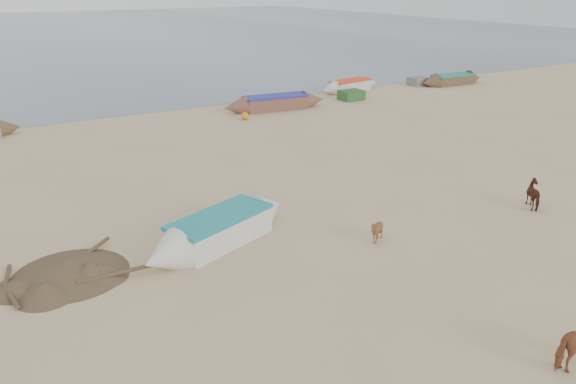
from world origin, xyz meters
name	(u,v)px	position (x,y,z in m)	size (l,w,h in m)	color
ground	(362,269)	(0.00, 0.00, 0.00)	(140.00, 140.00, 0.00)	tan
sea	(12,34)	(0.00, 82.00, 0.01)	(160.00, 160.00, 0.00)	slate
calf_front	(377,231)	(1.44, 1.15, 0.39)	(0.62, 0.70, 0.77)	brown
calf_right	(537,195)	(8.07, 0.46, 0.48)	(0.95, 0.81, 0.96)	#4E2619
near_canoe	(220,229)	(-2.66, 3.57, 0.46)	(5.70, 1.33, 0.93)	silver
debris_pile	(69,267)	(-7.02, 3.87, 0.24)	(3.15, 3.15, 0.48)	brown
waterline_canoes	(126,117)	(-0.95, 19.86, 0.42)	(57.43, 4.56, 0.90)	brown
beach_clutter	(208,111)	(3.82, 19.57, 0.30)	(45.69, 4.02, 0.64)	#316D3C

